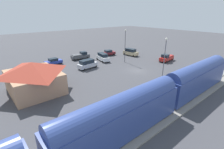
# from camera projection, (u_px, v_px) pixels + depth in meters

# --- Properties ---
(ground_plane) EXTENTS (200.00, 200.00, 0.00)m
(ground_plane) POSITION_uv_depth(u_px,v_px,m) (137.00, 71.00, 39.77)
(ground_plane) COLOR #424247
(railway_track) EXTENTS (4.80, 70.00, 0.30)m
(railway_track) POSITION_uv_depth(u_px,v_px,m) (196.00, 90.00, 29.70)
(railway_track) COLOR gray
(railway_track) RESTS_ON ground
(platform) EXTENTS (3.20, 46.00, 0.30)m
(platform) POSITION_uv_depth(u_px,v_px,m) (175.00, 83.00, 32.55)
(platform) COLOR #A8A399
(platform) RESTS_ON ground
(station_building) EXTENTS (10.18, 8.61, 5.36)m
(station_building) POSITION_uv_depth(u_px,v_px,m) (34.00, 77.00, 28.41)
(station_building) COLOR tan
(station_building) RESTS_ON ground
(pedestrian_on_platform) EXTENTS (0.36, 0.36, 1.71)m
(pedestrian_on_platform) POSITION_uv_depth(u_px,v_px,m) (168.00, 83.00, 29.65)
(pedestrian_on_platform) COLOR #333338
(pedestrian_on_platform) RESTS_ON platform
(suv_silver) EXTENTS (2.37, 5.05, 2.22)m
(suv_silver) POSITION_uv_depth(u_px,v_px,m) (87.00, 64.00, 41.01)
(suv_silver) COLOR silver
(suv_silver) RESTS_ON ground
(sedan_maroon) EXTENTS (2.80, 4.80, 1.74)m
(sedan_maroon) POSITION_uv_depth(u_px,v_px,m) (108.00, 53.00, 53.69)
(sedan_maroon) COLOR maroon
(sedan_maroon) RESTS_ON ground
(pickup_charcoal) EXTENTS (2.58, 5.59, 2.14)m
(pickup_charcoal) POSITION_uv_depth(u_px,v_px,m) (81.00, 56.00, 49.33)
(pickup_charcoal) COLOR #47494F
(pickup_charcoal) RESTS_ON ground
(suv_tan) EXTENTS (5.07, 2.77, 2.22)m
(suv_tan) POSITION_uv_depth(u_px,v_px,m) (131.00, 52.00, 53.39)
(suv_tan) COLOR #C6B284
(suv_tan) RESTS_ON ground
(suv_white) EXTENTS (5.19, 3.12, 2.22)m
(suv_white) POSITION_uv_depth(u_px,v_px,m) (103.00, 57.00, 47.40)
(suv_white) COLOR white
(suv_white) RESTS_ON ground
(sedan_blue) EXTENTS (1.95, 4.54, 1.74)m
(sedan_blue) POSITION_uv_depth(u_px,v_px,m) (53.00, 61.00, 44.10)
(sedan_blue) COLOR #283D9E
(sedan_blue) RESTS_ON ground
(pickup_red) EXTENTS (2.63, 5.61, 2.14)m
(pickup_red) POSITION_uv_depth(u_px,v_px,m) (166.00, 58.00, 47.15)
(pickup_red) COLOR red
(pickup_red) RESTS_ON ground
(light_pole_near_platform) EXTENTS (0.44, 0.44, 8.60)m
(light_pole_near_platform) POSITION_uv_depth(u_px,v_px,m) (165.00, 55.00, 32.52)
(light_pole_near_platform) COLOR #515156
(light_pole_near_platform) RESTS_ON ground
(light_pole_lot_center) EXTENTS (0.44, 0.44, 8.89)m
(light_pole_lot_center) POSITION_uv_depth(u_px,v_px,m) (125.00, 43.00, 44.66)
(light_pole_lot_center) COLOR #515156
(light_pole_lot_center) RESTS_ON ground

